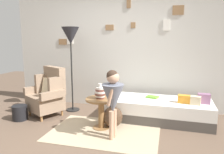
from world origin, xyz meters
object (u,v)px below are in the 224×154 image
at_px(daybed, 159,110).
at_px(demijohn_near, 113,117).
at_px(side_table, 101,107).
at_px(floor_lamp, 71,39).
at_px(armchair, 48,94).
at_px(magazine_basket, 20,113).
at_px(person_child, 113,96).
at_px(book_on_daybed, 152,97).
at_px(vase_striped, 100,92).

xyz_separation_m(daybed, demijohn_near, (-0.77, -0.53, -0.02)).
distance_m(side_table, demijohn_near, 0.28).
bearing_deg(floor_lamp, armchair, -133.17).
distance_m(armchair, demijohn_near, 1.46).
bearing_deg(daybed, magazine_basket, -165.47).
distance_m(floor_lamp, person_child, 1.82).
distance_m(daybed, book_on_daybed, 0.27).
bearing_deg(vase_striped, armchair, 162.31).
height_order(daybed, book_on_daybed, book_on_daybed).
bearing_deg(vase_striped, magazine_basket, -179.72).
bearing_deg(vase_striped, daybed, 34.54).
bearing_deg(person_child, side_table, 131.11).
relative_size(daybed, book_on_daybed, 8.75).
bearing_deg(armchair, book_on_daybed, 10.22).
bearing_deg(armchair, demijohn_near, -10.68).
height_order(floor_lamp, magazine_basket, floor_lamp).
bearing_deg(person_child, demijohn_near, 105.15).
bearing_deg(vase_striped, person_child, -46.91).
xyz_separation_m(side_table, book_on_daybed, (0.80, 0.75, 0.04)).
height_order(armchair, daybed, armchair).
distance_m(daybed, vase_striped, 1.24).
height_order(person_child, book_on_daybed, person_child).
relative_size(side_table, magazine_basket, 1.90).
relative_size(book_on_daybed, magazine_basket, 0.79).
bearing_deg(daybed, armchair, -173.11).
relative_size(armchair, floor_lamp, 0.55).
xyz_separation_m(person_child, demijohn_near, (-0.12, 0.45, -0.50)).
height_order(person_child, magazine_basket, person_child).
bearing_deg(side_table, magazine_basket, -179.46).
height_order(daybed, person_child, person_child).
bearing_deg(demijohn_near, vase_striped, -145.79).
distance_m(person_child, magazine_basket, 2.01).
bearing_deg(person_child, armchair, 154.88).
bearing_deg(side_table, daybed, 34.63).
xyz_separation_m(armchair, demijohn_near, (1.41, -0.27, -0.25)).
relative_size(armchair, side_table, 1.82).
bearing_deg(armchair, magazine_basket, -133.38).
xyz_separation_m(armchair, person_child, (1.54, -0.72, 0.24)).
xyz_separation_m(book_on_daybed, demijohn_near, (-0.63, -0.64, -0.23)).
bearing_deg(demijohn_near, book_on_daybed, 45.11).
relative_size(armchair, person_child, 0.90).
xyz_separation_m(daybed, floor_lamp, (-1.83, 0.11, 1.32)).
distance_m(side_table, book_on_daybed, 1.10).
relative_size(armchair, magazine_basket, 3.46).
relative_size(book_on_daybed, demijohn_near, 0.49).
bearing_deg(book_on_daybed, magazine_basket, -162.41).
height_order(side_table, demijohn_near, side_table).
bearing_deg(demijohn_near, armchair, 169.32).
height_order(armchair, floor_lamp, floor_lamp).
distance_m(daybed, demijohn_near, 0.93).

